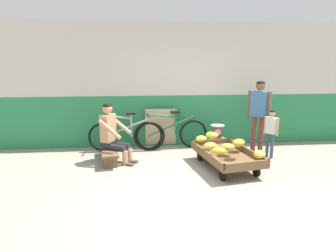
{
  "coord_description": "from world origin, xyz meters",
  "views": [
    {
      "loc": [
        -0.98,
        -4.0,
        1.95
      ],
      "look_at": [
        -0.47,
        1.29,
        0.75
      ],
      "focal_mm": 31.46,
      "sensor_mm": 36.0,
      "label": 1
    }
  ],
  "objects_px": {
    "weighing_scale": "(217,131)",
    "customer_adult": "(259,109)",
    "bicycle_far_left": "(171,134)",
    "sign_board": "(161,128)",
    "low_bench": "(109,151)",
    "shopping_bag": "(234,154)",
    "customer_child": "(271,129)",
    "banana_cart": "(226,156)",
    "plastic_crate": "(217,145)",
    "vendor_seated": "(112,133)",
    "bicycle_near_left": "(127,135)"
  },
  "relations": [
    {
      "from": "vendor_seated",
      "to": "shopping_bag",
      "type": "relative_size",
      "value": 4.75
    },
    {
      "from": "bicycle_far_left",
      "to": "customer_child",
      "type": "height_order",
      "value": "customer_child"
    },
    {
      "from": "bicycle_far_left",
      "to": "sign_board",
      "type": "distance_m",
      "value": 0.31
    },
    {
      "from": "weighing_scale",
      "to": "sign_board",
      "type": "relative_size",
      "value": 0.34
    },
    {
      "from": "banana_cart",
      "to": "bicycle_far_left",
      "type": "relative_size",
      "value": 0.95
    },
    {
      "from": "banana_cart",
      "to": "low_bench",
      "type": "relative_size",
      "value": 1.38
    },
    {
      "from": "weighing_scale",
      "to": "sign_board",
      "type": "bearing_deg",
      "value": 156.04
    },
    {
      "from": "banana_cart",
      "to": "sign_board",
      "type": "xyz_separation_m",
      "value": [
        -1.09,
        1.51,
        0.2
      ]
    },
    {
      "from": "low_bench",
      "to": "vendor_seated",
      "type": "distance_m",
      "value": 0.38
    },
    {
      "from": "weighing_scale",
      "to": "bicycle_far_left",
      "type": "xyz_separation_m",
      "value": [
        -0.97,
        0.31,
        -0.1
      ]
    },
    {
      "from": "weighing_scale",
      "to": "customer_child",
      "type": "relative_size",
      "value": 0.31
    },
    {
      "from": "sign_board",
      "to": "customer_child",
      "type": "relative_size",
      "value": 0.91
    },
    {
      "from": "plastic_crate",
      "to": "low_bench",
      "type": "bearing_deg",
      "value": -170.4
    },
    {
      "from": "sign_board",
      "to": "shopping_bag",
      "type": "height_order",
      "value": "sign_board"
    },
    {
      "from": "vendor_seated",
      "to": "bicycle_far_left",
      "type": "distance_m",
      "value": 1.43
    },
    {
      "from": "low_bench",
      "to": "sign_board",
      "type": "xyz_separation_m",
      "value": [
        1.08,
        0.9,
        0.24
      ]
    },
    {
      "from": "low_bench",
      "to": "bicycle_far_left",
      "type": "distance_m",
      "value": 1.47
    },
    {
      "from": "vendor_seated",
      "to": "customer_adult",
      "type": "distance_m",
      "value": 3.04
    },
    {
      "from": "banana_cart",
      "to": "customer_adult",
      "type": "height_order",
      "value": "customer_adult"
    },
    {
      "from": "low_bench",
      "to": "weighing_scale",
      "type": "distance_m",
      "value": 2.3
    },
    {
      "from": "shopping_bag",
      "to": "plastic_crate",
      "type": "bearing_deg",
      "value": 111.07
    },
    {
      "from": "sign_board",
      "to": "customer_child",
      "type": "xyz_separation_m",
      "value": [
        2.14,
        -1.01,
        0.16
      ]
    },
    {
      "from": "shopping_bag",
      "to": "sign_board",
      "type": "bearing_deg",
      "value": 142.52
    },
    {
      "from": "plastic_crate",
      "to": "customer_child",
      "type": "relative_size",
      "value": 0.37
    },
    {
      "from": "banana_cart",
      "to": "bicycle_far_left",
      "type": "xyz_separation_m",
      "value": [
        -0.89,
        1.29,
        0.11
      ]
    },
    {
      "from": "vendor_seated",
      "to": "sign_board",
      "type": "bearing_deg",
      "value": 43.28
    },
    {
      "from": "bicycle_near_left",
      "to": "bicycle_far_left",
      "type": "height_order",
      "value": "same"
    },
    {
      "from": "customer_adult",
      "to": "shopping_bag",
      "type": "height_order",
      "value": "customer_adult"
    },
    {
      "from": "sign_board",
      "to": "customer_child",
      "type": "bearing_deg",
      "value": -25.29
    },
    {
      "from": "banana_cart",
      "to": "vendor_seated",
      "type": "height_order",
      "value": "vendor_seated"
    },
    {
      "from": "banana_cart",
      "to": "bicycle_near_left",
      "type": "bearing_deg",
      "value": 146.34
    },
    {
      "from": "vendor_seated",
      "to": "shopping_bag",
      "type": "xyz_separation_m",
      "value": [
        2.39,
        -0.12,
        -0.45
      ]
    },
    {
      "from": "weighing_scale",
      "to": "customer_child",
      "type": "distance_m",
      "value": 1.09
    },
    {
      "from": "sign_board",
      "to": "shopping_bag",
      "type": "relative_size",
      "value": 3.7
    },
    {
      "from": "banana_cart",
      "to": "low_bench",
      "type": "height_order",
      "value": "banana_cart"
    },
    {
      "from": "weighing_scale",
      "to": "customer_child",
      "type": "height_order",
      "value": "customer_child"
    },
    {
      "from": "vendor_seated",
      "to": "customer_adult",
      "type": "bearing_deg",
      "value": 5.06
    },
    {
      "from": "customer_adult",
      "to": "vendor_seated",
      "type": "bearing_deg",
      "value": -174.94
    },
    {
      "from": "bicycle_near_left",
      "to": "weighing_scale",
      "type": "bearing_deg",
      "value": -7.42
    },
    {
      "from": "low_bench",
      "to": "plastic_crate",
      "type": "xyz_separation_m",
      "value": [
        2.26,
        0.38,
        -0.05
      ]
    },
    {
      "from": "banana_cart",
      "to": "weighing_scale",
      "type": "bearing_deg",
      "value": 85.18
    },
    {
      "from": "weighing_scale",
      "to": "customer_adult",
      "type": "height_order",
      "value": "customer_adult"
    },
    {
      "from": "weighing_scale",
      "to": "shopping_bag",
      "type": "relative_size",
      "value": 1.25
    },
    {
      "from": "vendor_seated",
      "to": "shopping_bag",
      "type": "bearing_deg",
      "value": -2.87
    },
    {
      "from": "banana_cart",
      "to": "bicycle_near_left",
      "type": "distance_m",
      "value": 2.23
    },
    {
      "from": "plastic_crate",
      "to": "sign_board",
      "type": "distance_m",
      "value": 1.32
    },
    {
      "from": "low_bench",
      "to": "customer_adult",
      "type": "height_order",
      "value": "customer_adult"
    },
    {
      "from": "weighing_scale",
      "to": "customer_child",
      "type": "xyz_separation_m",
      "value": [
        0.96,
        -0.49,
        0.15
      ]
    },
    {
      "from": "plastic_crate",
      "to": "shopping_bag",
      "type": "height_order",
      "value": "plastic_crate"
    },
    {
      "from": "bicycle_far_left",
      "to": "shopping_bag",
      "type": "height_order",
      "value": "bicycle_far_left"
    }
  ]
}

